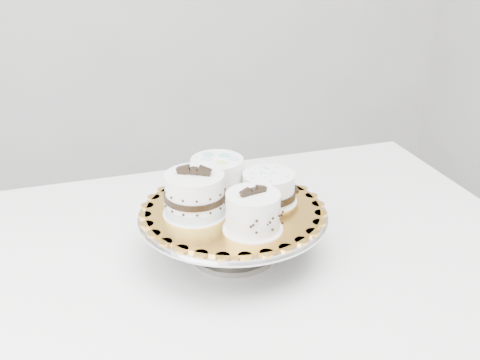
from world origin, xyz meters
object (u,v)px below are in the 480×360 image
object	(u,v)px
table	(223,281)
cake_board	(233,210)
cake_dots	(217,176)
cake_swirl	(253,213)
cake_ribbon	(269,188)
cake_stand	(233,225)
cake_banded	(195,196)

from	to	relation	value
table	cake_board	distance (m)	0.17
cake_board	cake_dots	distance (m)	0.08
table	cake_dots	bearing A→B (deg)	83.29
cake_swirl	cake_ribbon	size ratio (longest dim) A/B	0.95
cake_board	cake_dots	xyz separation A→B (m)	(-0.01, 0.07, 0.04)
cake_dots	table	bearing A→B (deg)	-98.42
table	cake_ribbon	size ratio (longest dim) A/B	11.19
cake_stand	cake_ribbon	world-z (taller)	cake_ribbon
cake_board	cake_dots	world-z (taller)	cake_dots
table	cake_dots	xyz separation A→B (m)	(0.01, 0.05, 0.21)
table	cake_banded	bearing A→B (deg)	-166.38
table	cake_banded	xyz separation A→B (m)	(-0.06, -0.01, 0.21)
cake_stand	cake_swirl	bearing A→B (deg)	-85.60
cake_ribbon	cake_dots	bearing A→B (deg)	136.65
table	cake_banded	distance (m)	0.22
table	cake_banded	world-z (taller)	cake_banded
cake_board	cake_ribbon	bearing A→B (deg)	5.11
cake_stand	cake_dots	distance (m)	0.10
table	cake_stand	size ratio (longest dim) A/B	3.63
cake_stand	cake_board	distance (m)	0.03
cake_dots	cake_stand	bearing A→B (deg)	-83.39
cake_board	cake_banded	distance (m)	0.08
cake_board	cake_banded	size ratio (longest dim) A/B	2.20
cake_banded	cake_dots	distance (m)	0.09
cake_stand	cake_board	world-z (taller)	cake_board
cake_banded	cake_ribbon	bearing A→B (deg)	30.45
table	cake_banded	size ratio (longest dim) A/B	8.72
cake_stand	cake_swirl	size ratio (longest dim) A/B	3.25
cake_stand	cake_banded	distance (m)	0.10
table	cake_ribbon	distance (m)	0.22
cake_stand	cake_board	xyz separation A→B (m)	(0.00, 0.00, 0.03)
cake_swirl	cake_banded	xyz separation A→B (m)	(-0.08, 0.09, 0.00)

